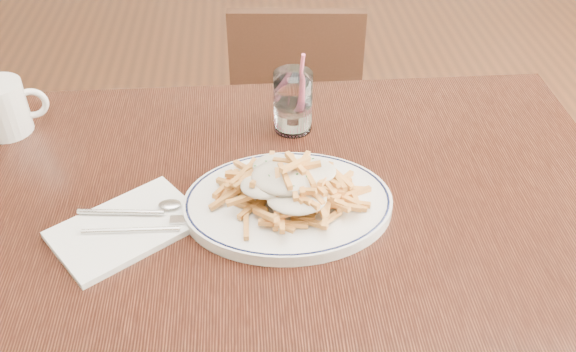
{
  "coord_description": "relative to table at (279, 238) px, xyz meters",
  "views": [
    {
      "loc": [
        -0.04,
        -0.81,
        1.45
      ],
      "look_at": [
        0.01,
        -0.01,
        0.82
      ],
      "focal_mm": 40.0,
      "sensor_mm": 36.0,
      "label": 1
    }
  ],
  "objects": [
    {
      "name": "coffee_mug",
      "position": [
        -0.5,
        0.26,
        0.13
      ],
      "size": [
        0.13,
        0.09,
        0.1
      ],
      "color": "white",
      "rests_on": "table"
    },
    {
      "name": "water_glass",
      "position": [
        0.04,
        0.23,
        0.13
      ],
      "size": [
        0.07,
        0.07,
        0.16
      ],
      "color": "white",
      "rests_on": "table"
    },
    {
      "name": "table",
      "position": [
        0.0,
        0.0,
        0.0
      ],
      "size": [
        1.2,
        0.8,
        0.75
      ],
      "color": "black",
      "rests_on": "ground"
    },
    {
      "name": "napkin",
      "position": [
        -0.24,
        -0.05,
        0.08
      ],
      "size": [
        0.26,
        0.25,
        0.01
      ],
      "primitive_type": "cube",
      "rotation": [
        0.0,
        0.0,
        0.63
      ],
      "color": "white",
      "rests_on": "table"
    },
    {
      "name": "chair_far",
      "position": [
        0.1,
        0.81,
        -0.23
      ],
      "size": [
        0.38,
        0.38,
        0.77
      ],
      "color": "black",
      "rests_on": "ground"
    },
    {
      "name": "cutlery",
      "position": [
        -0.25,
        -0.04,
        0.09
      ],
      "size": [
        0.2,
        0.07,
        0.01
      ],
      "color": "silver",
      "rests_on": "napkin"
    },
    {
      "name": "loaded_fries",
      "position": [
        0.01,
        -0.01,
        0.14
      ],
      "size": [
        0.26,
        0.23,
        0.07
      ],
      "color": "#C1833B",
      "rests_on": "fries_plate"
    },
    {
      "name": "fries_plate",
      "position": [
        0.01,
        -0.01,
        0.09
      ],
      "size": [
        0.42,
        0.39,
        0.02
      ],
      "color": "white",
      "rests_on": "table"
    }
  ]
}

